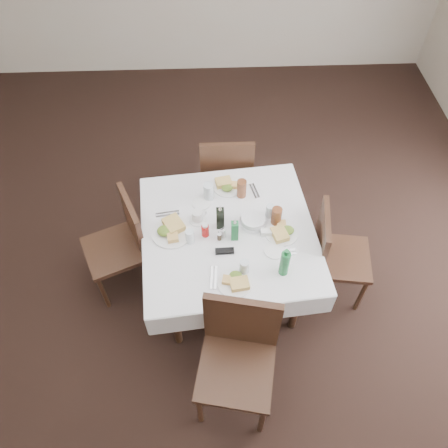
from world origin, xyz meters
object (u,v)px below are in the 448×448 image
Objects in this scene: chair_south at (239,350)px; water_s at (244,267)px; chair_east at (332,251)px; water_n at (209,192)px; oil_cruet_dark at (220,218)px; chair_north at (226,171)px; water_e at (270,211)px; coffee_mug at (198,216)px; ketchup_bottle at (205,230)px; oil_cruet_green at (235,230)px; dining_table at (228,237)px; bread_basket at (253,221)px; chair_west at (123,240)px; green_bottle at (285,263)px; water_w at (190,236)px.

chair_south is 8.66× the size of water_s.
water_n is at bearing 157.69° from chair_east.
water_s is at bearing -69.92° from oil_cruet_dark.
chair_north is 6.53× the size of water_n.
water_e reaches higher than coffee_mug.
chair_north is 0.94m from ketchup_bottle.
oil_cruet_dark reaches higher than water_s.
oil_cruet_green is (-0.28, -0.20, 0.04)m from water_e.
water_n reaches higher than dining_table.
ketchup_bottle is at bearing 103.49° from chair_south.
oil_cruet_green is at bearing -138.76° from bread_basket.
oil_cruet_dark is (0.77, -0.07, 0.33)m from chair_west.
oil_cruet_dark is 0.94× the size of green_bottle.
water_n reaches higher than water_s.
water_n is (0.69, 0.22, 0.30)m from chair_west.
bread_basket is 0.79× the size of green_bottle.
coffee_mug is at bearing -108.75° from chair_north.
water_w reaches higher than water_e.
chair_south is 7.50× the size of coffee_mug.
chair_west is 0.95m from oil_cruet_green.
water_e is 0.57× the size of bread_basket.
bread_basket is at bearing 14.38° from ketchup_bottle.
dining_table is 12.29× the size of water_e.
chair_south reaches higher than ketchup_bottle.
oil_cruet_green is (-0.77, -0.01, 0.33)m from chair_east.
water_e is (0.30, -0.72, 0.27)m from chair_north.
water_w is at bearing -162.79° from bread_basket.
oil_cruet_green reaches higher than water_s.
chair_north is 1.02m from water_w.
oil_cruet_dark reaches higher than ketchup_bottle.
chair_east is 0.84m from water_s.
oil_cruet_dark is 0.19m from coffee_mug.
chair_south reaches higher than chair_north.
chair_west reaches higher than chair_east.
oil_cruet_green reaches higher than coffee_mug.
chair_south reaches higher than green_bottle.
chair_west is at bearing 167.59° from ketchup_bottle.
water_w reaches higher than coffee_mug.
dining_table is at bearing -161.72° from bread_basket.
green_bottle is (0.59, -0.49, 0.07)m from coffee_mug.
ketchup_bottle is at bearing -165.62° from bread_basket.
chair_west reaches higher than water_e.
chair_east is at bearing -5.93° from chair_west.
chair_south is at bearing -124.83° from green_bottle.
water_e is (0.29, 0.99, 0.23)m from chair_south.
bread_basket is at bearing 41.24° from oil_cruet_green.
coffee_mug is at bearing 173.00° from bread_basket.
chair_west is at bearing 174.07° from chair_east.
chair_north is 0.96m from oil_cruet_green.
chair_west reaches higher than water_s.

